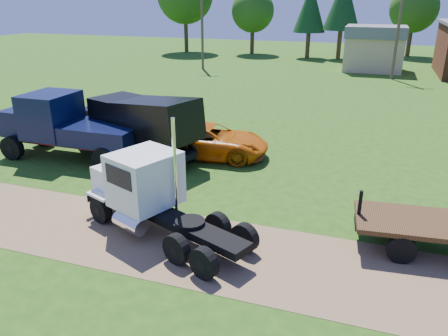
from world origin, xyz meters
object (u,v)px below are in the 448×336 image
(black_dump_truck, at_px, (139,122))
(white_semi_tractor, at_px, (147,191))
(navy_truck, at_px, (64,126))
(orange_pickup, at_px, (210,141))

(black_dump_truck, bearing_deg, white_semi_tractor, -38.79)
(navy_truck, bearing_deg, black_dump_truck, 18.97)
(orange_pickup, bearing_deg, navy_truck, 104.40)
(white_semi_tractor, bearing_deg, orange_pickup, 116.27)
(white_semi_tractor, distance_m, orange_pickup, 7.62)
(black_dump_truck, relative_size, navy_truck, 1.02)
(white_semi_tractor, xyz_separation_m, orange_pickup, (-0.55, 7.58, -0.56))
(white_semi_tractor, distance_m, black_dump_truck, 7.41)
(black_dump_truck, bearing_deg, navy_truck, -140.24)
(white_semi_tractor, height_order, black_dump_truck, white_semi_tractor)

